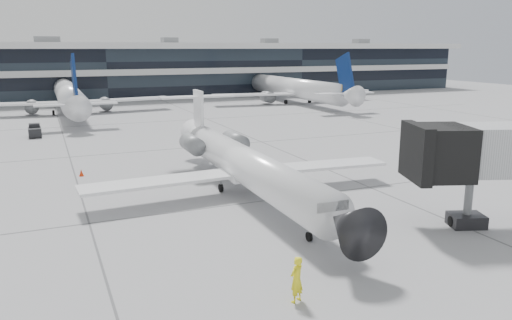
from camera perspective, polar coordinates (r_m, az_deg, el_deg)
name	(u,v)px	position (r m, az deg, el deg)	size (l,w,h in m)	color
ground	(245,203)	(33.52, -1.22, -4.96)	(220.00, 220.00, 0.00)	gray
terminal	(101,73)	(112.39, -17.33, 9.50)	(170.00, 22.00, 10.00)	black
bg_jet_center	(70,113)	(85.33, -20.48, 5.05)	(32.00, 40.00, 9.60)	white
bg_jet_right	(293,102)	(95.90, 4.23, 6.57)	(32.00, 40.00, 9.60)	white
regional_jet	(244,164)	(35.09, -1.37, -0.41)	(22.54, 28.03, 6.49)	white
ramp_worker	(296,279)	(20.89, 4.65, -13.44)	(0.72, 0.47, 1.96)	#FFF31A
traffic_cone	(81,173)	(42.87, -19.34, -1.39)	(0.45, 0.45, 0.56)	red
far_tug	(35,131)	(63.70, -23.96, 3.03)	(1.45, 2.40, 1.51)	black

